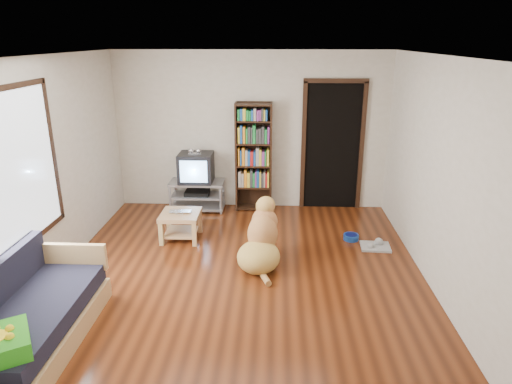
{
  "coord_description": "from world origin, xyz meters",
  "views": [
    {
      "loc": [
        0.41,
        -4.96,
        2.79
      ],
      "look_at": [
        0.17,
        0.57,
        0.9
      ],
      "focal_mm": 32.0,
      "sensor_mm": 36.0,
      "label": 1
    }
  ],
  "objects_px": {
    "laptop": "(180,213)",
    "crt_tv": "(196,167)",
    "bookshelf": "(254,151)",
    "coffee_table": "(181,221)",
    "grey_rag": "(375,247)",
    "tv_stand": "(197,194)",
    "dog_bowl": "(351,237)",
    "dog": "(261,241)",
    "sofa": "(31,320)"
  },
  "relations": [
    {
      "from": "laptop",
      "to": "dog",
      "type": "bearing_deg",
      "value": -33.64
    },
    {
      "from": "bookshelf",
      "to": "sofa",
      "type": "bearing_deg",
      "value": -117.32
    },
    {
      "from": "grey_rag",
      "to": "bookshelf",
      "type": "relative_size",
      "value": 0.22
    },
    {
      "from": "sofa",
      "to": "coffee_table",
      "type": "bearing_deg",
      "value": 69.11
    },
    {
      "from": "crt_tv",
      "to": "dog",
      "type": "xyz_separation_m",
      "value": [
        1.15,
        -1.93,
        -0.42
      ]
    },
    {
      "from": "grey_rag",
      "to": "crt_tv",
      "type": "xyz_separation_m",
      "value": [
        -2.72,
        1.39,
        0.73
      ]
    },
    {
      "from": "dog_bowl",
      "to": "grey_rag",
      "type": "bearing_deg",
      "value": -39.81
    },
    {
      "from": "crt_tv",
      "to": "dog_bowl",
      "type": "bearing_deg",
      "value": -25.31
    },
    {
      "from": "grey_rag",
      "to": "tv_stand",
      "type": "relative_size",
      "value": 0.44
    },
    {
      "from": "grey_rag",
      "to": "coffee_table",
      "type": "height_order",
      "value": "coffee_table"
    },
    {
      "from": "bookshelf",
      "to": "laptop",
      "type": "bearing_deg",
      "value": -127.1
    },
    {
      "from": "bookshelf",
      "to": "coffee_table",
      "type": "height_order",
      "value": "bookshelf"
    },
    {
      "from": "crt_tv",
      "to": "coffee_table",
      "type": "relative_size",
      "value": 1.05
    },
    {
      "from": "crt_tv",
      "to": "bookshelf",
      "type": "relative_size",
      "value": 0.32
    },
    {
      "from": "tv_stand",
      "to": "coffee_table",
      "type": "bearing_deg",
      "value": -92.0
    },
    {
      "from": "tv_stand",
      "to": "bookshelf",
      "type": "xyz_separation_m",
      "value": [
        0.95,
        0.09,
        0.73
      ]
    },
    {
      "from": "laptop",
      "to": "grey_rag",
      "type": "relative_size",
      "value": 0.78
    },
    {
      "from": "dog_bowl",
      "to": "coffee_table",
      "type": "relative_size",
      "value": 0.4
    },
    {
      "from": "laptop",
      "to": "bookshelf",
      "type": "height_order",
      "value": "bookshelf"
    },
    {
      "from": "crt_tv",
      "to": "sofa",
      "type": "xyz_separation_m",
      "value": [
        -0.97,
        -3.65,
        -0.48
      ]
    },
    {
      "from": "dog_bowl",
      "to": "bookshelf",
      "type": "relative_size",
      "value": 0.12
    },
    {
      "from": "dog",
      "to": "sofa",
      "type": "bearing_deg",
      "value": -140.94
    },
    {
      "from": "grey_rag",
      "to": "dog",
      "type": "height_order",
      "value": "dog"
    },
    {
      "from": "laptop",
      "to": "crt_tv",
      "type": "bearing_deg",
      "value": 84.69
    },
    {
      "from": "laptop",
      "to": "crt_tv",
      "type": "relative_size",
      "value": 0.54
    },
    {
      "from": "dog_bowl",
      "to": "crt_tv",
      "type": "height_order",
      "value": "crt_tv"
    },
    {
      "from": "grey_rag",
      "to": "bookshelf",
      "type": "bearing_deg",
      "value": 140.36
    },
    {
      "from": "bookshelf",
      "to": "coffee_table",
      "type": "distance_m",
      "value": 1.77
    },
    {
      "from": "laptop",
      "to": "grey_rag",
      "type": "height_order",
      "value": "laptop"
    },
    {
      "from": "dog_bowl",
      "to": "dog",
      "type": "relative_size",
      "value": 0.21
    },
    {
      "from": "dog",
      "to": "bookshelf",
      "type": "bearing_deg",
      "value": 95.6
    },
    {
      "from": "grey_rag",
      "to": "dog",
      "type": "xyz_separation_m",
      "value": [
        -1.57,
        -0.54,
        0.3
      ]
    },
    {
      "from": "laptop",
      "to": "crt_tv",
      "type": "distance_m",
      "value": 1.28
    },
    {
      "from": "tv_stand",
      "to": "grey_rag",
      "type": "bearing_deg",
      "value": -26.78
    },
    {
      "from": "crt_tv",
      "to": "coffee_table",
      "type": "xyz_separation_m",
      "value": [
        -0.04,
        -1.21,
        -0.46
      ]
    },
    {
      "from": "dog",
      "to": "grey_rag",
      "type": "bearing_deg",
      "value": 18.86
    },
    {
      "from": "sofa",
      "to": "dog_bowl",
      "type": "bearing_deg",
      "value": 36.47
    },
    {
      "from": "dog_bowl",
      "to": "crt_tv",
      "type": "relative_size",
      "value": 0.38
    },
    {
      "from": "dog_bowl",
      "to": "tv_stand",
      "type": "distance_m",
      "value": 2.68
    },
    {
      "from": "sofa",
      "to": "dog",
      "type": "height_order",
      "value": "dog"
    },
    {
      "from": "sofa",
      "to": "dog",
      "type": "relative_size",
      "value": 1.68
    },
    {
      "from": "coffee_table",
      "to": "dog",
      "type": "height_order",
      "value": "dog"
    },
    {
      "from": "tv_stand",
      "to": "dog",
      "type": "xyz_separation_m",
      "value": [
        1.15,
        -1.91,
        0.05
      ]
    },
    {
      "from": "grey_rag",
      "to": "dog",
      "type": "bearing_deg",
      "value": -161.14
    },
    {
      "from": "coffee_table",
      "to": "grey_rag",
      "type": "bearing_deg",
      "value": -3.84
    },
    {
      "from": "tv_stand",
      "to": "dog",
      "type": "height_order",
      "value": "dog"
    },
    {
      "from": "crt_tv",
      "to": "bookshelf",
      "type": "distance_m",
      "value": 0.99
    },
    {
      "from": "grey_rag",
      "to": "coffee_table",
      "type": "relative_size",
      "value": 0.73
    },
    {
      "from": "laptop",
      "to": "dog_bowl",
      "type": "bearing_deg",
      "value": -1.19
    },
    {
      "from": "sofa",
      "to": "dog",
      "type": "distance_m",
      "value": 2.73
    }
  ]
}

